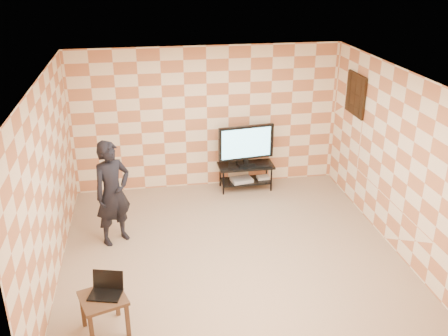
# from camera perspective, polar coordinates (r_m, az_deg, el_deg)

# --- Properties ---
(floor) EXTENTS (5.00, 5.00, 0.00)m
(floor) POSITION_cam_1_polar(r_m,az_deg,el_deg) (7.70, 0.76, -9.65)
(floor) COLOR #9E896D
(floor) RESTS_ON ground
(wall_back) EXTENTS (5.00, 0.02, 2.70)m
(wall_back) POSITION_cam_1_polar(r_m,az_deg,el_deg) (9.37, -1.95, 5.68)
(wall_back) COLOR beige
(wall_back) RESTS_ON ground
(wall_front) EXTENTS (5.00, 0.02, 2.70)m
(wall_front) POSITION_cam_1_polar(r_m,az_deg,el_deg) (4.93, 6.18, -12.06)
(wall_front) COLOR beige
(wall_front) RESTS_ON ground
(wall_left) EXTENTS (0.02, 5.00, 2.70)m
(wall_left) POSITION_cam_1_polar(r_m,az_deg,el_deg) (7.08, -19.51, -1.76)
(wall_left) COLOR beige
(wall_left) RESTS_ON ground
(wall_right) EXTENTS (0.02, 5.00, 2.70)m
(wall_right) POSITION_cam_1_polar(r_m,az_deg,el_deg) (7.87, 19.02, 0.84)
(wall_right) COLOR beige
(wall_right) RESTS_ON ground
(ceiling) EXTENTS (5.00, 5.00, 0.02)m
(ceiling) POSITION_cam_1_polar(r_m,az_deg,el_deg) (6.63, 0.88, 10.32)
(ceiling) COLOR white
(ceiling) RESTS_ON wall_back
(wall_art) EXTENTS (0.04, 0.72, 0.72)m
(wall_art) POSITION_cam_1_polar(r_m,az_deg,el_deg) (8.99, 14.83, 8.13)
(wall_art) COLOR black
(wall_art) RESTS_ON wall_right
(tv_stand) EXTENTS (1.05, 0.47, 0.50)m
(tv_stand) POSITION_cam_1_polar(r_m,az_deg,el_deg) (9.53, 2.48, -0.35)
(tv_stand) COLOR black
(tv_stand) RESTS_ON floor
(tv) EXTENTS (1.06, 0.24, 0.77)m
(tv) POSITION_cam_1_polar(r_m,az_deg,el_deg) (9.31, 2.55, 2.81)
(tv) COLOR black
(tv) RESTS_ON tv_stand
(dvd_player) EXTENTS (0.43, 0.34, 0.06)m
(dvd_player) POSITION_cam_1_polar(r_m,az_deg,el_deg) (9.54, 2.03, -1.36)
(dvd_player) COLOR #ACACAE
(dvd_player) RESTS_ON tv_stand
(game_console) EXTENTS (0.24, 0.18, 0.05)m
(game_console) POSITION_cam_1_polar(r_m,az_deg,el_deg) (9.69, 4.47, -1.07)
(game_console) COLOR silver
(game_console) RESTS_ON tv_stand
(side_table) EXTENTS (0.64, 0.64, 0.50)m
(side_table) POSITION_cam_1_polar(r_m,az_deg,el_deg) (6.24, -13.61, -14.77)
(side_table) COLOR #3E2A19
(side_table) RESTS_ON floor
(laptop) EXTENTS (0.43, 0.38, 0.25)m
(laptop) POSITION_cam_1_polar(r_m,az_deg,el_deg) (6.20, -13.29, -13.33)
(laptop) COLOR black
(laptop) RESTS_ON side_table
(person) EXTENTS (0.73, 0.67, 1.67)m
(person) POSITION_cam_1_polar(r_m,az_deg,el_deg) (7.79, -12.61, -2.80)
(person) COLOR black
(person) RESTS_ON floor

